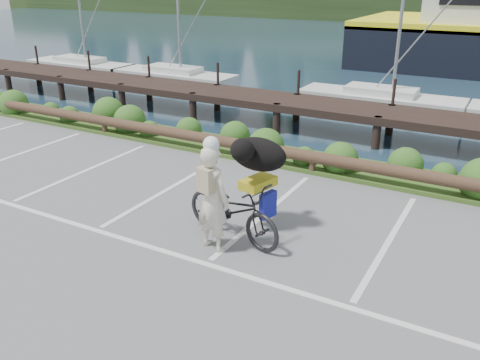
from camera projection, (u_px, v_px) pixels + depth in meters
name	position (u px, v px, depth m)	size (l,w,h in m)	color
ground	(218.00, 254.00, 9.23)	(72.00, 72.00, 0.00)	#5B5B5D
vegetation_strip	(322.00, 164.00, 13.50)	(34.00, 1.60, 0.10)	#3D5B21
log_rail	(312.00, 174.00, 12.96)	(32.00, 0.30, 0.60)	#443021
bicycle	(233.00, 210.00, 9.59)	(0.79, 2.26, 1.19)	black
cyclist	(212.00, 199.00, 9.07)	(0.73, 0.48, 2.00)	beige
dog	(258.00, 154.00, 9.73)	(1.15, 0.56, 0.66)	black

